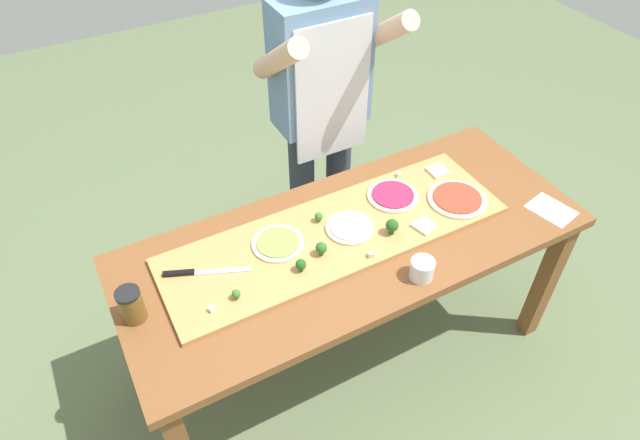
# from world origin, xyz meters

# --- Properties ---
(ground_plane) EXTENTS (8.00, 8.00, 0.00)m
(ground_plane) POSITION_xyz_m (0.00, 0.00, 0.00)
(ground_plane) COLOR #60704C
(prep_table) EXTENTS (1.81, 0.74, 0.77)m
(prep_table) POSITION_xyz_m (0.00, 0.00, 0.67)
(prep_table) COLOR brown
(prep_table) RESTS_ON ground
(cutting_board) EXTENTS (1.35, 0.41, 0.02)m
(cutting_board) POSITION_xyz_m (-0.06, 0.04, 0.78)
(cutting_board) COLOR tan
(cutting_board) RESTS_ON prep_table
(chefs_knife) EXTENTS (0.29, 0.14, 0.02)m
(chefs_knife) POSITION_xyz_m (-0.60, 0.10, 0.79)
(chefs_knife) COLOR #B7BABF
(chefs_knife) RESTS_ON cutting_board
(pizza_whole_pesto_green) EXTENTS (0.20, 0.20, 0.02)m
(pizza_whole_pesto_green) POSITION_xyz_m (-0.28, 0.09, 0.80)
(pizza_whole_pesto_green) COLOR beige
(pizza_whole_pesto_green) RESTS_ON cutting_board
(pizza_whole_cheese_artichoke) EXTENTS (0.19, 0.19, 0.02)m
(pizza_whole_cheese_artichoke) POSITION_xyz_m (0.00, 0.03, 0.80)
(pizza_whole_cheese_artichoke) COLOR beige
(pizza_whole_cheese_artichoke) RESTS_ON cutting_board
(pizza_whole_beet_magenta) EXTENTS (0.21, 0.21, 0.02)m
(pizza_whole_beet_magenta) POSITION_xyz_m (0.25, 0.11, 0.80)
(pizza_whole_beet_magenta) COLOR beige
(pizza_whole_beet_magenta) RESTS_ON cutting_board
(pizza_whole_tomato_red) EXTENTS (0.24, 0.24, 0.02)m
(pizza_whole_tomato_red) POSITION_xyz_m (0.47, -0.03, 0.80)
(pizza_whole_tomato_red) COLOR beige
(pizza_whole_tomato_red) RESTS_ON cutting_board
(pizza_slice_near_right) EXTENTS (0.08, 0.08, 0.01)m
(pizza_slice_near_right) POSITION_xyz_m (0.51, 0.15, 0.79)
(pizza_slice_near_right) COLOR silver
(pizza_slice_near_right) RESTS_ON cutting_board
(pizza_slice_center) EXTENTS (0.09, 0.09, 0.01)m
(pizza_slice_center) POSITION_xyz_m (0.26, -0.10, 0.79)
(pizza_slice_center) COLOR silver
(pizza_slice_center) RESTS_ON cutting_board
(broccoli_floret_back_right) EXTENTS (0.03, 0.03, 0.04)m
(broccoli_floret_back_right) POSITION_xyz_m (-0.08, 0.13, 0.81)
(broccoli_floret_back_right) COLOR #3F7220
(broccoli_floret_back_right) RESTS_ON cutting_board
(broccoli_floret_center_left) EXTENTS (0.03, 0.03, 0.04)m
(broccoli_floret_center_left) POSITION_xyz_m (-0.51, -0.08, 0.81)
(broccoli_floret_center_left) COLOR #3F7220
(broccoli_floret_center_left) RESTS_ON cutting_board
(broccoli_floret_front_left) EXTENTS (0.04, 0.04, 0.06)m
(broccoli_floret_front_left) POSITION_xyz_m (-0.16, -0.04, 0.82)
(broccoli_floret_front_left) COLOR #366618
(broccoli_floret_front_left) RESTS_ON cutting_board
(broccoli_floret_center_right) EXTENTS (0.04, 0.04, 0.05)m
(broccoli_floret_center_right) POSITION_xyz_m (-0.26, -0.07, 0.82)
(broccoli_floret_center_right) COLOR #2C5915
(broccoli_floret_center_right) RESTS_ON cutting_board
(broccoli_floret_front_right) EXTENTS (0.05, 0.05, 0.07)m
(broccoli_floret_front_right) POSITION_xyz_m (0.13, -0.06, 0.83)
(broccoli_floret_front_right) COLOR #2C5915
(broccoli_floret_front_right) RESTS_ON cutting_board
(cheese_crumble_a) EXTENTS (0.02, 0.02, 0.02)m
(cheese_crumble_a) POSITION_xyz_m (-0.60, -0.09, 0.80)
(cheese_crumble_a) COLOR silver
(cheese_crumble_a) RESTS_ON cutting_board
(cheese_crumble_b) EXTENTS (0.02, 0.02, 0.02)m
(cheese_crumble_b) POSITION_xyz_m (0.35, 0.21, 0.80)
(cheese_crumble_b) COLOR white
(cheese_crumble_b) RESTS_ON cutting_board
(cheese_crumble_c) EXTENTS (0.02, 0.02, 0.02)m
(cheese_crumble_c) POSITION_xyz_m (-0.01, -0.13, 0.80)
(cheese_crumble_c) COLOR silver
(cheese_crumble_c) RESTS_ON cutting_board
(flour_cup) EXTENTS (0.09, 0.09, 0.08)m
(flour_cup) POSITION_xyz_m (0.11, -0.28, 0.80)
(flour_cup) COLOR white
(flour_cup) RESTS_ON prep_table
(sauce_jar) EXTENTS (0.08, 0.08, 0.13)m
(sauce_jar) POSITION_xyz_m (-0.83, 0.02, 0.83)
(sauce_jar) COLOR brown
(sauce_jar) RESTS_ON prep_table
(recipe_note) EXTENTS (0.17, 0.20, 0.00)m
(recipe_note) POSITION_xyz_m (0.78, -0.25, 0.77)
(recipe_note) COLOR white
(recipe_note) RESTS_ON prep_table
(cook_center) EXTENTS (0.54, 0.39, 1.67)m
(cook_center) POSITION_xyz_m (0.18, 0.59, 1.00)
(cook_center) COLOR #333847
(cook_center) RESTS_ON ground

